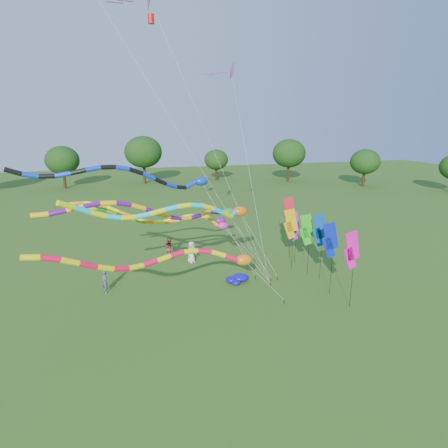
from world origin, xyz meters
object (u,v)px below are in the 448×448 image
object	(u,v)px
blue_nylon_heap	(235,280)
person_a	(192,252)
person_c	(169,248)
tube_kite_red	(177,260)
person_b	(104,282)
tube_kite_orange	(165,217)

from	to	relation	value
blue_nylon_heap	person_a	world-z (taller)	person_a
person_a	person_c	xyz separation A→B (m)	(-1.64, 1.57, -0.01)
tube_kite_red	blue_nylon_heap	bearing A→B (deg)	36.32
person_b	blue_nylon_heap	bearing A→B (deg)	54.72
person_a	person_b	size ratio (longest dim) A/B	1.11
tube_kite_red	tube_kite_orange	xyz separation A→B (m)	(0.08, 5.62, 0.98)
blue_nylon_heap	person_b	bearing A→B (deg)	174.29
person_c	tube_kite_orange	bearing A→B (deg)	140.72
person_a	tube_kite_orange	bearing A→B (deg)	-152.85
tube_kite_orange	person_a	size ratio (longest dim) A/B	7.31
tube_kite_orange	person_b	world-z (taller)	tube_kite_orange
tube_kite_red	person_b	world-z (taller)	tube_kite_red
person_b	tube_kite_orange	bearing A→B (deg)	53.55
tube_kite_red	tube_kite_orange	bearing A→B (deg)	79.17
blue_nylon_heap	person_b	distance (m)	9.20
tube_kite_orange	person_a	world-z (taller)	tube_kite_orange
blue_nylon_heap	person_c	xyz separation A→B (m)	(-3.90, 6.61, 0.65)
blue_nylon_heap	person_b	world-z (taller)	person_b
tube_kite_red	person_a	distance (m)	11.11
blue_nylon_heap	person_a	distance (m)	5.56
blue_nylon_heap	person_c	world-z (taller)	person_c
tube_kite_red	person_a	xyz separation A→B (m)	(2.71, 10.25, -3.32)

